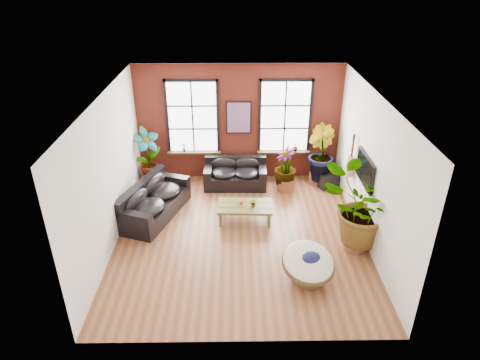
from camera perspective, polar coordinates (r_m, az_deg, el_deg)
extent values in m
cube|color=brown|center=(10.64, 0.04, -7.53)|extent=(6.00, 6.50, 0.02)
cube|color=white|center=(9.08, 0.05, 10.92)|extent=(6.00, 6.50, 0.02)
cube|color=#4B1711|center=(12.73, -0.17, 7.60)|extent=(6.00, 0.02, 3.50)
cube|color=silver|center=(6.98, 0.44, -11.22)|extent=(6.00, 0.02, 3.50)
cube|color=silver|center=(10.15, -17.20, 0.81)|extent=(0.02, 6.50, 3.50)
cube|color=silver|center=(10.23, 17.17, 1.02)|extent=(0.02, 6.50, 3.50)
cube|color=white|center=(12.66, -6.35, 8.28)|extent=(1.40, 0.02, 2.10)
cube|color=black|center=(13.00, -6.13, 3.68)|extent=(1.60, 0.22, 0.06)
cube|color=white|center=(12.69, 6.01, 8.34)|extent=(1.40, 0.02, 2.10)
cube|color=black|center=(13.02, 5.81, 3.75)|extent=(1.60, 0.22, 0.06)
cube|color=black|center=(12.75, -0.62, 0.03)|extent=(1.84, 0.93, 0.41)
cube|color=black|center=(12.86, -0.61, 2.37)|extent=(1.82, 0.26, 0.42)
cube|color=black|center=(12.64, -4.27, 1.31)|extent=(0.24, 0.89, 0.22)
cube|color=black|center=(12.61, 3.01, 1.28)|extent=(0.24, 0.89, 0.22)
ellipsoid|color=black|center=(12.59, -2.21, 1.00)|extent=(0.78, 0.76, 0.24)
ellipsoid|color=black|center=(12.75, -2.18, 2.13)|extent=(0.77, 0.25, 0.41)
ellipsoid|color=black|center=(12.58, 0.95, 0.99)|extent=(0.78, 0.76, 0.24)
ellipsoid|color=black|center=(12.74, 0.94, 2.12)|extent=(0.77, 0.25, 0.41)
cube|color=black|center=(11.53, -11.20, -3.67)|extent=(1.70, 2.51, 0.45)
cube|color=black|center=(11.48, -13.01, -1.39)|extent=(1.01, 2.27, 0.46)
cube|color=black|center=(10.61, -14.08, -4.83)|extent=(1.00, 0.55, 0.24)
cube|color=black|center=(12.15, -8.98, 0.13)|extent=(1.00, 0.55, 0.24)
ellipsoid|color=black|center=(11.02, -12.25, -3.60)|extent=(1.11, 1.23, 0.26)
ellipsoid|color=black|center=(11.07, -13.59, -2.60)|extent=(0.59, 1.04, 0.45)
ellipsoid|color=black|center=(11.70, -10.01, -1.40)|extent=(1.11, 1.23, 0.26)
ellipsoid|color=black|center=(11.75, -11.28, -0.46)|extent=(0.59, 1.04, 0.45)
cube|color=#48491A|center=(11.02, 0.68, -3.52)|extent=(1.42, 0.85, 0.06)
cube|color=black|center=(10.89, 0.67, -3.74)|extent=(1.39, 0.06, 0.00)
cube|color=black|center=(11.12, 0.69, -3.03)|extent=(1.39, 0.06, 0.00)
cube|color=#48491A|center=(10.89, -2.61, -5.35)|extent=(0.07, 0.07, 0.39)
cube|color=#48491A|center=(10.88, 3.91, -5.43)|extent=(0.07, 0.07, 0.39)
cube|color=#48491A|center=(11.43, -2.40, -3.60)|extent=(0.07, 0.07, 0.39)
cube|color=#48491A|center=(11.42, 3.80, -3.68)|extent=(0.07, 0.07, 0.39)
cylinder|color=#B62D36|center=(11.02, 0.17, -3.05)|extent=(0.08, 0.08, 0.09)
cylinder|color=brown|center=(9.40, 8.94, -12.40)|extent=(0.86, 0.86, 0.26)
torus|color=brown|center=(9.21, 9.07, -10.95)|extent=(1.49, 1.49, 0.51)
ellipsoid|color=white|center=(9.17, 9.11, -10.64)|extent=(1.46, 1.49, 0.70)
ellipsoid|color=#161946|center=(9.05, 9.36, -10.18)|extent=(0.54, 0.49, 0.20)
cube|color=black|center=(12.59, -0.16, 8.34)|extent=(0.74, 0.04, 0.98)
cube|color=#0C7F8C|center=(12.56, -0.16, 8.30)|extent=(0.66, 0.02, 0.90)
cube|color=black|center=(10.51, 16.33, 1.27)|extent=(0.06, 1.25, 0.72)
cube|color=black|center=(10.50, 16.15, 1.27)|extent=(0.01, 1.15, 0.62)
cylinder|color=#B27F4C|center=(11.62, 14.40, 1.29)|extent=(0.09, 0.38, 0.38)
cylinder|color=#B27F4C|center=(11.51, 14.55, 2.41)|extent=(0.09, 0.30, 0.30)
cylinder|color=black|center=(11.62, 14.38, 1.29)|extent=(0.09, 0.11, 0.11)
cube|color=black|center=(11.36, 14.77, 4.09)|extent=(0.04, 0.05, 0.55)
cube|color=black|center=(11.24, 14.96, 5.58)|extent=(0.06, 0.06, 0.14)
cube|color=black|center=(12.97, 11.60, 0.06)|extent=(0.70, 0.65, 0.46)
cylinder|color=brown|center=(13.14, -11.89, 0.16)|extent=(0.55, 0.55, 0.36)
cylinder|color=brown|center=(13.13, 10.20, 0.27)|extent=(0.53, 0.53, 0.34)
cylinder|color=brown|center=(10.45, 15.04, -8.14)|extent=(0.59, 0.59, 0.35)
cylinder|color=brown|center=(12.62, 6.13, -0.55)|extent=(0.68, 0.68, 0.37)
imported|color=#134913|center=(12.78, -12.24, 3.28)|extent=(1.05, 0.99, 1.65)
imported|color=#134913|center=(12.82, 10.58, 3.54)|extent=(0.99, 1.10, 1.66)
imported|color=#134913|center=(9.99, 15.69, -3.76)|extent=(1.85, 1.65, 1.86)
imported|color=#134913|center=(12.40, 6.08, 1.79)|extent=(0.84, 0.84, 1.20)
imported|color=#134913|center=(10.89, 1.81, -3.07)|extent=(0.25, 0.23, 0.22)
imported|color=#134913|center=(12.96, -7.49, 4.33)|extent=(0.17, 0.17, 0.27)
imported|color=#134913|center=(13.00, 7.38, 4.41)|extent=(0.19, 0.19, 0.27)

